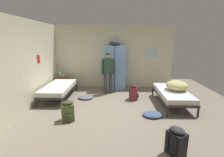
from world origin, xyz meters
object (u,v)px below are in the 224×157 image
at_px(backpack_maroon, 134,92).
at_px(clothes_pile_grey, 86,97).
at_px(locker_bank, 115,67).
at_px(bed_right, 172,93).
at_px(backpack_black, 177,142).
at_px(bed_left_rear, 59,88).
at_px(water_bottle, 60,73).
at_px(lotion_bottle, 63,75).
at_px(backpack_olive, 68,111).
at_px(shelf_unit, 62,81).
at_px(bedding_heap, 177,85).
at_px(person_traveler, 108,69).
at_px(clothes_pile_denim, 152,114).

height_order(backpack_maroon, clothes_pile_grey, backpack_maroon).
xyz_separation_m(locker_bank, bed_right, (1.91, -1.74, -0.59)).
xyz_separation_m(locker_bank, backpack_black, (1.19, -4.17, -0.71)).
bearing_deg(clothes_pile_grey, bed_right, -8.98).
relative_size(backpack_maroon, backpack_black, 1.00).
relative_size(bed_left_rear, water_bottle, 7.78).
relative_size(water_bottle, lotion_bottle, 1.75).
xyz_separation_m(bed_left_rear, clothes_pile_grey, (0.98, -0.04, -0.33)).
bearing_deg(backpack_olive, clothes_pile_grey, 84.89).
relative_size(locker_bank, backpack_olive, 3.76).
height_order(shelf_unit, backpack_olive, shelf_unit).
bearing_deg(bed_left_rear, bed_right, -7.32).
relative_size(bed_left_rear, backpack_olive, 3.45).
bearing_deg(backpack_maroon, backpack_olive, -139.35).
xyz_separation_m(locker_bank, backpack_olive, (-1.19, -2.94, -0.71)).
relative_size(bedding_heap, clothes_pile_grey, 1.28).
bearing_deg(backpack_black, bed_right, 73.62).
bearing_deg(backpack_maroon, bed_left_rear, 178.29).
bearing_deg(backpack_maroon, water_bottle, 157.66).
height_order(locker_bank, bedding_heap, locker_bank).
distance_m(bedding_heap, backpack_olive, 3.48).
relative_size(bed_right, person_traveler, 1.19).
height_order(person_traveler, backpack_maroon, person_traveler).
distance_m(locker_bank, clothes_pile_denim, 2.99).
relative_size(lotion_bottle, backpack_black, 0.25).
height_order(bedding_heap, clothes_pile_grey, bedding_heap).
xyz_separation_m(person_traveler, backpack_maroon, (0.96, -0.67, -0.71)).
bearing_deg(locker_bank, lotion_bottle, -176.75).
distance_m(locker_bank, backpack_black, 4.40).
height_order(locker_bank, person_traveler, locker_bank).
relative_size(backpack_black, clothes_pile_grey, 1.02).
distance_m(shelf_unit, bed_right, 4.50).
height_order(shelf_unit, clothes_pile_grey, shelf_unit).
bearing_deg(clothes_pile_denim, backpack_black, -86.30).
xyz_separation_m(person_traveler, water_bottle, (-2.10, 0.58, -0.29)).
height_order(shelf_unit, lotion_bottle, lotion_bottle).
relative_size(person_traveler, clothes_pile_denim, 2.91).
xyz_separation_m(backpack_maroon, clothes_pile_grey, (-1.74, 0.04, -0.21)).
bearing_deg(bed_right, backpack_black, -106.38).
xyz_separation_m(backpack_black, clothes_pile_grey, (-2.24, 2.89, -0.21)).
bearing_deg(backpack_olive, lotion_bottle, 109.81).
bearing_deg(lotion_bottle, shelf_unit, 150.26).
height_order(bedding_heap, backpack_black, bedding_heap).
distance_m(bed_left_rear, clothes_pile_grey, 1.04).
distance_m(person_traveler, water_bottle, 2.20).
bearing_deg(locker_bank, bed_right, -42.46).
distance_m(locker_bank, shelf_unit, 2.36).
distance_m(bed_right, clothes_pile_denim, 1.24).
height_order(locker_bank, lotion_bottle, locker_bank).
distance_m(water_bottle, backpack_olive, 3.13).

